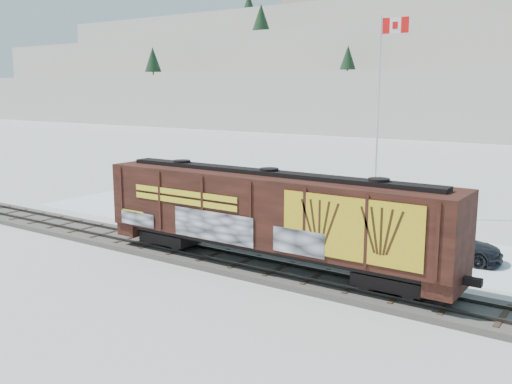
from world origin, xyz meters
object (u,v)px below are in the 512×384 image
Objects in this scene: car_dark at (447,244)px; car_silver at (200,210)px; flagpole at (378,143)px; car_white at (307,221)px; hopper_railcar at (269,213)px.

car_silver is at bearing 88.24° from car_dark.
car_white is (-1.79, -6.38, -4.41)m from flagpole.
car_white is (7.27, 1.51, -0.07)m from car_silver.
hopper_railcar reaches higher than car_dark.
car_white is at bearing -105.66° from flagpole.
hopper_railcar is 3.33× the size of car_dark.
car_white is 0.74× the size of car_dark.
hopper_railcar reaches higher than car_silver.
flagpole reaches higher than car_silver.
flagpole reaches higher than car_white.
car_dark is at bearing -75.58° from car_silver.
flagpole is at bearing -36.84° from car_silver.
flagpole is 10.92m from car_dark.
hopper_railcar is 8.53m from car_white.
hopper_railcar is 14.43m from flagpole.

